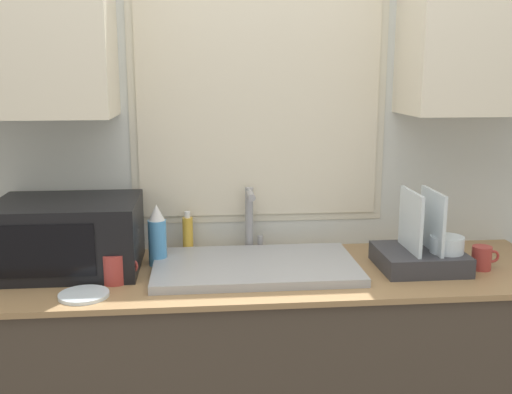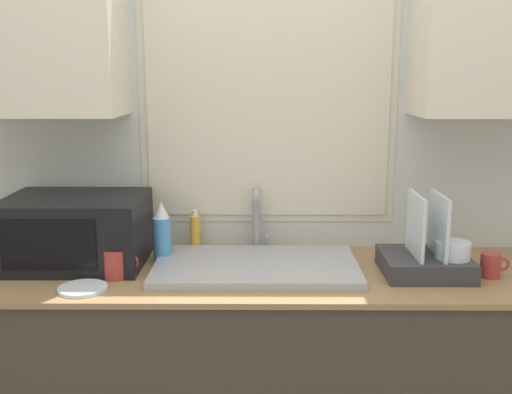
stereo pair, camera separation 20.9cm
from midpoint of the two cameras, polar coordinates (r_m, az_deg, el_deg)
name	(u,v)px [view 1 (the left image)]	position (r m, az deg, el deg)	size (l,w,h in m)	color
countertop	(267,385)	(2.38, -1.57, -17.54)	(2.13, 0.64, 0.92)	#42382D
wall_back	(259,131)	(2.38, -2.20, 6.28)	(6.00, 0.38, 2.60)	silver
sink_basin	(255,266)	(2.19, -2.83, -6.65)	(0.74, 0.44, 0.03)	#9EA0A5
faucet	(251,216)	(2.38, -3.03, -1.82)	(0.08, 0.14, 0.26)	#99999E
microwave	(68,235)	(2.30, -19.97, -3.48)	(0.51, 0.39, 0.26)	black
dish_rack	(423,252)	(2.25, 13.06, -5.14)	(0.30, 0.28, 0.29)	#333338
spray_bottle	(157,236)	(2.27, -12.01, -3.70)	(0.07, 0.07, 0.23)	#4C99D8
soap_bottle	(188,234)	(2.40, -9.00, -3.55)	(0.04, 0.04, 0.17)	gold
mug_near_sink	(115,268)	(2.13, -16.05, -6.57)	(0.12, 0.09, 0.10)	#A53833
mug_by_rack	(482,258)	(2.30, 18.35, -5.56)	(0.10, 0.07, 0.09)	#A53833
small_plate	(84,295)	(2.05, -18.95, -8.86)	(0.16, 0.16, 0.01)	silver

